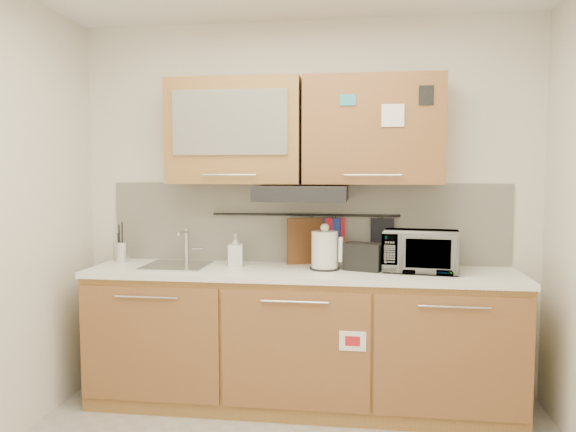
% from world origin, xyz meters
% --- Properties ---
extents(wall_back, '(3.20, 0.00, 3.20)m').
position_xyz_m(wall_back, '(0.00, 1.50, 1.30)').
color(wall_back, silver).
rests_on(wall_back, ground).
extents(base_cabinet, '(2.80, 0.64, 0.88)m').
position_xyz_m(base_cabinet, '(0.00, 1.19, 0.41)').
color(base_cabinet, '#9E6A38').
rests_on(base_cabinet, floor).
extents(countertop, '(2.82, 0.62, 0.04)m').
position_xyz_m(countertop, '(0.00, 1.19, 0.90)').
color(countertop, white).
rests_on(countertop, base_cabinet).
extents(backsplash, '(2.80, 0.02, 0.56)m').
position_xyz_m(backsplash, '(0.00, 1.49, 1.20)').
color(backsplash, silver).
rests_on(backsplash, countertop).
extents(upper_cabinets, '(1.82, 0.37, 0.70)m').
position_xyz_m(upper_cabinets, '(-0.00, 1.32, 1.83)').
color(upper_cabinets, '#9E6A38').
rests_on(upper_cabinets, wall_back).
extents(range_hood, '(0.60, 0.46, 0.10)m').
position_xyz_m(range_hood, '(0.00, 1.25, 1.42)').
color(range_hood, black).
rests_on(range_hood, upper_cabinets).
extents(sink, '(0.42, 0.40, 0.26)m').
position_xyz_m(sink, '(-0.85, 1.21, 0.92)').
color(sink, silver).
rests_on(sink, countertop).
extents(utensil_rail, '(1.30, 0.02, 0.02)m').
position_xyz_m(utensil_rail, '(0.00, 1.45, 1.26)').
color(utensil_rail, black).
rests_on(utensil_rail, backsplash).
extents(utensil_crock, '(0.12, 0.12, 0.28)m').
position_xyz_m(utensil_crock, '(-1.30, 1.33, 0.99)').
color(utensil_crock, silver).
rests_on(utensil_crock, countertop).
extents(kettle, '(0.22, 0.20, 0.30)m').
position_xyz_m(kettle, '(0.16, 1.21, 1.04)').
color(kettle, silver).
rests_on(kettle, countertop).
extents(toaster, '(0.27, 0.21, 0.18)m').
position_xyz_m(toaster, '(0.41, 1.22, 1.01)').
color(toaster, black).
rests_on(toaster, countertop).
extents(microwave, '(0.51, 0.37, 0.26)m').
position_xyz_m(microwave, '(0.77, 1.23, 1.05)').
color(microwave, '#999999').
rests_on(microwave, countertop).
extents(soap_bottle, '(0.11, 0.11, 0.22)m').
position_xyz_m(soap_bottle, '(-0.46, 1.28, 1.03)').
color(soap_bottle, '#999999').
rests_on(soap_bottle, countertop).
extents(cutting_board, '(0.34, 0.15, 0.43)m').
position_xyz_m(cutting_board, '(0.05, 1.44, 1.02)').
color(cutting_board, brown).
rests_on(cutting_board, utensil_rail).
extents(oven_mitt, '(0.12, 0.06, 0.19)m').
position_xyz_m(oven_mitt, '(0.19, 1.44, 1.15)').
color(oven_mitt, '#21349A').
rests_on(oven_mitt, utensil_rail).
extents(dark_pouch, '(0.16, 0.06, 0.24)m').
position_xyz_m(dark_pouch, '(0.53, 1.44, 1.12)').
color(dark_pouch, black).
rests_on(dark_pouch, utensil_rail).
extents(pot_holder, '(0.13, 0.05, 0.16)m').
position_xyz_m(pot_holder, '(0.21, 1.44, 1.16)').
color(pot_holder, red).
rests_on(pot_holder, utensil_rail).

